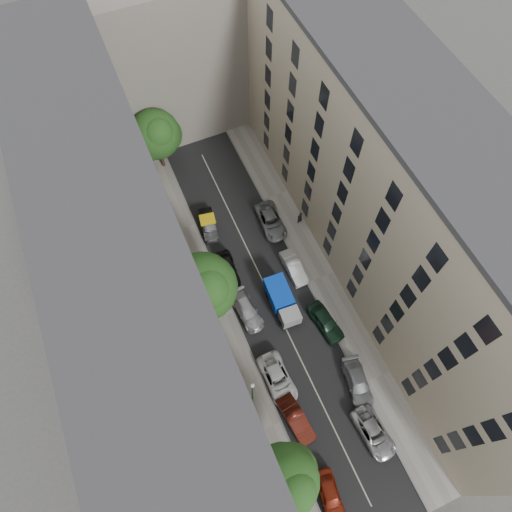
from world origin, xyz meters
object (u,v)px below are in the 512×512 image
car_left_1 (296,419)px  car_left_3 (247,310)px  car_right_0 (373,433)px  tree_far (157,136)px  tarp_truck (282,301)px  car_right_4 (271,221)px  car_right_1 (357,383)px  lamp_post (252,391)px  tree_mid (204,288)px  car_left_2 (277,379)px  pedestrian (300,217)px  car_right_3 (294,267)px  car_left_5 (208,225)px  car_left_4 (228,269)px  tree_near (286,481)px  car_left_0 (330,496)px  car_right_2 (326,322)px

car_left_1 → car_left_3: 10.86m
car_right_0 → tree_far: 35.92m
tarp_truck → car_right_4: size_ratio=1.00×
car_right_1 → lamp_post: (-9.10, 2.53, 3.04)m
car_right_1 → tree_mid: tree_mid is taller
car_left_1 → tree_far: bearing=85.8°
car_left_2 → car_right_0: car_left_2 is taller
lamp_post → pedestrian: (11.90, 15.05, -2.67)m
car_left_3 → car_right_4: 10.43m
car_right_3 → lamp_post: lamp_post is taller
car_left_5 → car_right_1: size_ratio=0.88×
car_left_5 → tree_mid: 11.36m
car_right_0 → tree_far: (-7.30, 34.89, 4.43)m
car_right_0 → lamp_post: lamp_post is taller
car_left_4 → car_right_3: car_left_4 is taller
car_right_0 → pedestrian: bearing=76.7°
car_left_3 → car_right_1: 12.10m
car_left_5 → tree_near: (-3.16, -25.42, 5.27)m
car_left_3 → pedestrian: pedestrian is taller
lamp_post → pedestrian: size_ratio=3.16×
car_right_3 → pedestrian: 5.81m
tarp_truck → car_left_0: bearing=-98.6°
tree_mid → tarp_truck: bearing=-15.6°
car_left_0 → tree_mid: size_ratio=0.43×
car_left_1 → tree_near: tree_near is taller
car_left_2 → tree_near: tree_near is taller
tree_far → lamp_post: 28.22m
car_left_2 → pedestrian: pedestrian is taller
tarp_truck → car_right_3: bearing=50.5°
car_right_4 → car_left_0: bearing=-100.0°
car_left_5 → car_right_4: 6.66m
car_right_0 → car_left_3: bearing=107.3°
car_left_1 → tree_near: 7.30m
car_left_0 → car_right_1: 9.44m
car_right_0 → car_right_1: (0.80, 4.20, 0.02)m
car_left_3 → lamp_post: bearing=-113.9°
car_right_1 → car_right_3: size_ratio=1.12×
car_left_1 → tree_far: size_ratio=0.57×
car_right_2 → tree_far: bearing=100.1°
car_left_2 → car_left_4: (-0.02, 11.95, 0.02)m
tarp_truck → pedestrian: bearing=56.9°
car_left_3 → tree_far: tree_far is taller
car_right_0 → car_right_3: 16.85m
car_left_3 → car_right_3: bearing=16.5°
car_right_0 → tree_mid: size_ratio=0.50×
car_right_4 → pedestrian: 3.12m
car_right_1 → lamp_post: 9.92m
car_right_2 → car_right_4: car_right_2 is taller
car_right_0 → tree_mid: bearing=115.7°
car_left_5 → tree_far: 10.94m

